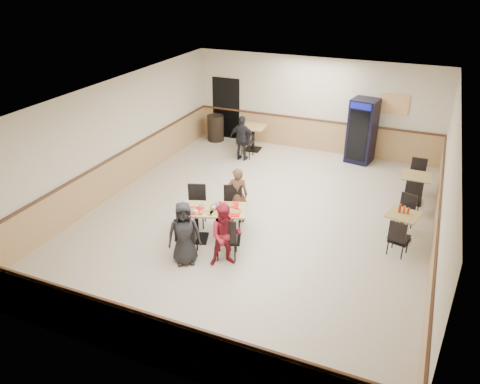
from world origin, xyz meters
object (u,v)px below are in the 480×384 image
at_px(diner_man_opposite, 237,195).
at_px(trash_bin, 216,128).
at_px(diner_woman_right, 226,235).
at_px(side_table_far, 415,184).
at_px(pepsi_cooler, 362,131).
at_px(lone_diner, 242,138).
at_px(main_table, 213,219).
at_px(diner_woman_left, 184,233).
at_px(back_table, 253,134).
at_px(side_table_near, 402,223).

height_order(diner_man_opposite, trash_bin, diner_man_opposite).
relative_size(diner_woman_right, side_table_far, 1.82).
bearing_deg(pepsi_cooler, lone_diner, -148.80).
bearing_deg(diner_man_opposite, side_table_far, -168.47).
relative_size(main_table, side_table_far, 2.18).
bearing_deg(diner_woman_left, pepsi_cooler, 38.42).
bearing_deg(lone_diner, main_table, 103.00).
relative_size(side_table_far, trash_bin, 0.85).
xyz_separation_m(diner_man_opposite, back_table, (-1.37, 4.52, -0.15)).
bearing_deg(lone_diner, diner_woman_left, 98.90).
height_order(diner_woman_left, back_table, diner_woman_left).
xyz_separation_m(side_table_far, pepsi_cooler, (-1.78, 2.24, 0.49)).
bearing_deg(back_table, side_table_near, -37.86).
relative_size(diner_woman_right, side_table_near, 1.75).
xyz_separation_m(diner_woman_right, lone_diner, (-1.86, 5.32, 0.02)).
bearing_deg(lone_diner, diner_woman_right, 107.40).
relative_size(diner_man_opposite, back_table, 1.69).
bearing_deg(diner_woman_right, side_table_far, 22.60).
bearing_deg(diner_woman_right, pepsi_cooler, 46.65).
bearing_deg(diner_woman_right, back_table, 76.25).
height_order(main_table, diner_man_opposite, diner_man_opposite).
height_order(diner_man_opposite, back_table, diner_man_opposite).
bearing_deg(trash_bin, diner_woman_right, -62.81).
distance_m(side_table_near, trash_bin, 7.87).
bearing_deg(back_table, main_table, -77.57).
xyz_separation_m(diner_woman_right, back_table, (-1.86, 6.24, -0.14)).
height_order(diner_man_opposite, side_table_near, diner_man_opposite).
bearing_deg(lone_diner, side_table_near, 147.40).
relative_size(diner_woman_right, trash_bin, 1.54).
bearing_deg(trash_bin, side_table_far, -18.15).
xyz_separation_m(back_table, pepsi_cooler, (3.39, 0.39, 0.44)).
height_order(diner_woman_left, side_table_far, diner_woman_left).
xyz_separation_m(diner_man_opposite, lone_diner, (-1.37, 3.59, 0.02)).
distance_m(main_table, trash_bin, 6.48).
height_order(main_table, trash_bin, trash_bin).
bearing_deg(back_table, trash_bin, 167.12).
distance_m(main_table, pepsi_cooler, 6.31).
distance_m(diner_woman_left, trash_bin, 7.34).
relative_size(lone_diner, trash_bin, 1.59).
distance_m(side_table_far, trash_bin, 7.06).
bearing_deg(diner_woman_left, side_table_far, 15.65).
bearing_deg(main_table, lone_diner, 85.83).
bearing_deg(pepsi_cooler, diner_woman_left, -98.65).
bearing_deg(side_table_near, diner_woman_left, -147.29).
relative_size(diner_woman_left, trash_bin, 1.55).
height_order(diner_woman_right, side_table_near, diner_woman_right).
xyz_separation_m(diner_woman_left, pepsi_cooler, (2.33, 6.91, 0.30)).
bearing_deg(diner_woman_left, diner_man_opposite, 48.17).
relative_size(diner_woman_right, lone_diner, 0.97).
height_order(diner_woman_left, diner_woman_right, diner_woman_left).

